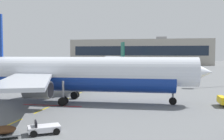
{
  "coord_description": "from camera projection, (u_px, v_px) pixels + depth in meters",
  "views": [
    {
      "loc": [
        32.65,
        -10.33,
        6.7
      ],
      "look_at": [
        24.48,
        28.66,
        4.24
      ],
      "focal_mm": 43.83,
      "sensor_mm": 36.0,
      "label": 1
    }
  ],
  "objects": [
    {
      "name": "airliner_mid_left",
      "position": [
        115.0,
        61.0,
        112.63
      ],
      "size": [
        27.98,
        29.46,
        10.77
      ],
      "color": "silver",
      "rests_on": "ground"
    },
    {
      "name": "ground",
      "position": [
        211.0,
        91.0,
        48.08
      ],
      "size": [
        400.0,
        400.0,
        0.0
      ],
      "primitive_type": "plane",
      "color": "slate"
    },
    {
      "name": "airliner_foreground",
      "position": [
        79.0,
        73.0,
        37.12
      ],
      "size": [
        34.78,
        34.59,
        12.2
      ],
      "color": "silver",
      "rests_on": "ground"
    },
    {
      "name": "apron_paint_markings",
      "position": [
        84.0,
        91.0,
        48.23
      ],
      "size": [
        8.0,
        92.7,
        0.01
      ],
      "color": "yellow",
      "rests_on": "ground"
    },
    {
      "name": "terminal_satellite",
      "position": [
        141.0,
        52.0,
        162.16
      ],
      "size": [
        80.95,
        20.04,
        16.23
      ],
      "color": "#9E998E",
      "rests_on": "ground"
    }
  ]
}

